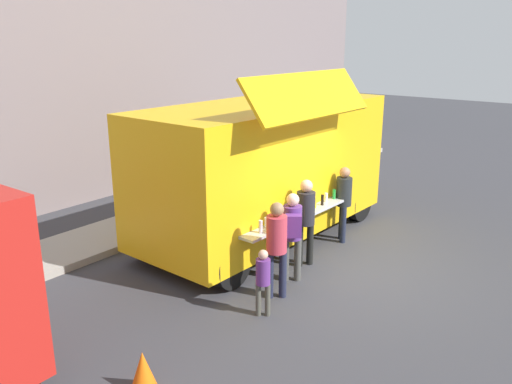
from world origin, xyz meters
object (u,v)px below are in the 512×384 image
(customer_mid_with_backpack, at_px, (292,229))
(customer_extra_browsing, at_px, (344,197))
(customer_rear_waiting, at_px, (277,242))
(customer_front_ordering, at_px, (305,215))
(traffic_cone_orange, at_px, (143,371))
(child_near_queue, at_px, (263,277))
(trash_bin, at_px, (281,168))
(food_truck_main, at_px, (265,166))

(customer_mid_with_backpack, relative_size, customer_extra_browsing, 1.00)
(customer_rear_waiting, bearing_deg, customer_front_ordering, -28.83)
(traffic_cone_orange, bearing_deg, child_near_queue, -1.41)
(customer_rear_waiting, bearing_deg, customer_mid_with_backpack, -31.25)
(trash_bin, bearing_deg, customer_extra_browsing, -128.62)
(trash_bin, bearing_deg, traffic_cone_orange, -154.51)
(customer_extra_browsing, distance_m, child_near_queue, 3.71)
(customer_front_ordering, height_order, child_near_queue, customer_front_ordering)
(trash_bin, height_order, customer_mid_with_backpack, customer_mid_with_backpack)
(food_truck_main, height_order, trash_bin, food_truck_main)
(customer_extra_browsing, height_order, child_near_queue, customer_extra_browsing)
(food_truck_main, bearing_deg, traffic_cone_orange, -157.45)
(food_truck_main, distance_m, child_near_queue, 3.60)
(food_truck_main, height_order, customer_extra_browsing, food_truck_main)
(customer_front_ordering, relative_size, customer_mid_with_backpack, 1.04)
(customer_mid_with_backpack, xyz_separation_m, customer_extra_browsing, (2.34, 0.26, -0.03))
(trash_bin, relative_size, customer_rear_waiting, 0.56)
(customer_mid_with_backpack, bearing_deg, food_truck_main, 11.41)
(traffic_cone_orange, bearing_deg, customer_extra_browsing, 5.07)
(customer_front_ordering, bearing_deg, traffic_cone_orange, 126.18)
(customer_extra_browsing, bearing_deg, child_near_queue, 62.81)
(traffic_cone_orange, relative_size, customer_extra_browsing, 0.33)
(traffic_cone_orange, height_order, trash_bin, trash_bin)
(child_near_queue, bearing_deg, customer_rear_waiting, -19.26)
(customer_mid_with_backpack, height_order, customer_extra_browsing, customer_mid_with_backpack)
(customer_front_ordering, distance_m, customer_mid_with_backpack, 0.77)
(traffic_cone_orange, xyz_separation_m, child_near_queue, (2.41, -0.06, 0.40))
(customer_front_ordering, xyz_separation_m, customer_rear_waiting, (-1.41, -0.35, -0.01))
(customer_mid_with_backpack, height_order, child_near_queue, customer_mid_with_backpack)
(trash_bin, relative_size, customer_extra_browsing, 0.58)
(food_truck_main, xyz_separation_m, traffic_cone_orange, (-5.20, -2.01, -1.35))
(trash_bin, relative_size, child_near_queue, 0.84)
(customer_front_ordering, bearing_deg, trash_bin, -20.48)
(customer_mid_with_backpack, bearing_deg, customer_rear_waiting, 153.43)
(customer_front_ordering, bearing_deg, food_truck_main, 3.77)
(customer_extra_browsing, xyz_separation_m, child_near_queue, (-3.65, -0.60, -0.31))
(customer_mid_with_backpack, xyz_separation_m, customer_rear_waiting, (-0.67, -0.14, -0.00))
(customer_front_ordering, distance_m, customer_rear_waiting, 1.45)
(customer_extra_browsing, bearing_deg, food_truck_main, -6.31)
(traffic_cone_orange, bearing_deg, trash_bin, 25.49)
(trash_bin, xyz_separation_m, customer_front_ordering, (-4.63, -3.84, 0.55))
(trash_bin, bearing_deg, customer_mid_with_backpack, -142.96)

